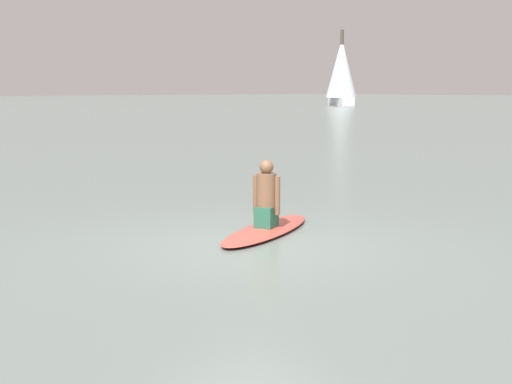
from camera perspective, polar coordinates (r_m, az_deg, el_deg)
ground_plane at (r=10.07m, az=-0.51°, el=-4.39°), size 400.00×400.00×0.00m
surfboard at (r=11.02m, az=0.83°, el=-3.03°), size 2.81×1.87×0.09m
person_paddler at (r=10.93m, az=0.84°, el=-0.38°), size 0.43×0.44×1.04m
sailboat_far_left at (r=94.88m, az=6.83°, el=9.61°), size 5.38×5.89×9.72m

